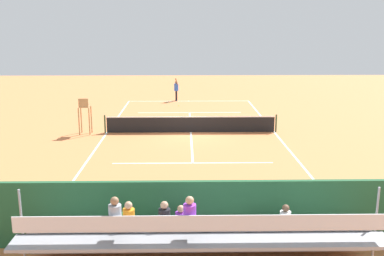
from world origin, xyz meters
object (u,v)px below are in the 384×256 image
object	(u,v)px
umpire_chair	(85,112)
tennis_ball_near	(179,106)
tennis_net	(191,124)
courtside_bench	(261,217)
bleacher_stand	(197,238)
tennis_racket	(168,102)
tennis_player	(176,89)
equipment_bag	(202,230)

from	to	relation	value
umpire_chair	tennis_ball_near	world-z (taller)	umpire_chair
tennis_net	courtside_bench	world-z (taller)	tennis_net
bleacher_stand	tennis_racket	bearing A→B (deg)	-86.36
bleacher_stand	tennis_ball_near	world-z (taller)	bleacher_stand
courtside_bench	tennis_racket	bearing A→B (deg)	-81.14
tennis_net	tennis_player	distance (m)	11.25
courtside_bench	equipment_bag	xyz separation A→B (m)	(1.85, 0.13, -0.38)
equipment_bag	tennis_player	world-z (taller)	tennis_player
bleacher_stand	tennis_ball_near	distance (m)	24.06
tennis_player	umpire_chair	bearing A→B (deg)	65.82
tennis_net	courtside_bench	bearing A→B (deg)	98.45
tennis_racket	tennis_ball_near	world-z (taller)	tennis_ball_near
bleacher_stand	equipment_bag	size ratio (longest dim) A/B	10.07
tennis_net	tennis_player	size ratio (longest dim) A/B	5.35
tennis_net	bleacher_stand	distance (m)	15.35
tennis_player	tennis_racket	distance (m)	1.41
equipment_bag	tennis_ball_near	size ratio (longest dim) A/B	13.64
tennis_net	tennis_racket	bearing A→B (deg)	-80.61
bleacher_stand	courtside_bench	distance (m)	2.95
bleacher_stand	tennis_racket	distance (m)	25.88
umpire_chair	tennis_racket	distance (m)	11.73
bleacher_stand	tennis_player	distance (m)	26.55
tennis_player	tennis_ball_near	world-z (taller)	tennis_player
courtside_bench	equipment_bag	bearing A→B (deg)	3.98
umpire_chair	tennis_player	xyz separation A→B (m)	(-5.16, -11.49, -0.30)
equipment_bag	tennis_racket	size ratio (longest dim) A/B	1.58
courtside_bench	equipment_bag	size ratio (longest dim) A/B	2.00
equipment_bag	umpire_chair	bearing A→B (deg)	-64.23
tennis_net	umpire_chair	world-z (taller)	umpire_chair
equipment_bag	tennis_racket	bearing A→B (deg)	-85.55
tennis_net	umpire_chair	bearing A→B (deg)	2.76
equipment_bag	tennis_racket	xyz separation A→B (m)	(1.86, -23.87, -0.16)
bleacher_stand	equipment_bag	xyz separation A→B (m)	(-0.21, -1.95, -0.75)
tennis_ball_near	tennis_racket	bearing A→B (deg)	-63.17
bleacher_stand	tennis_racket	world-z (taller)	bleacher_stand
equipment_bag	tennis_player	bearing A→B (deg)	-87.28
equipment_bag	tennis_ball_near	xyz separation A→B (m)	(0.95, -22.08, -0.15)
umpire_chair	tennis_racket	world-z (taller)	umpire_chair
tennis_player	tennis_racket	world-z (taller)	tennis_player
umpire_chair	courtside_bench	world-z (taller)	umpire_chair
tennis_player	tennis_net	bearing A→B (deg)	95.32
courtside_bench	bleacher_stand	bearing A→B (deg)	45.23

